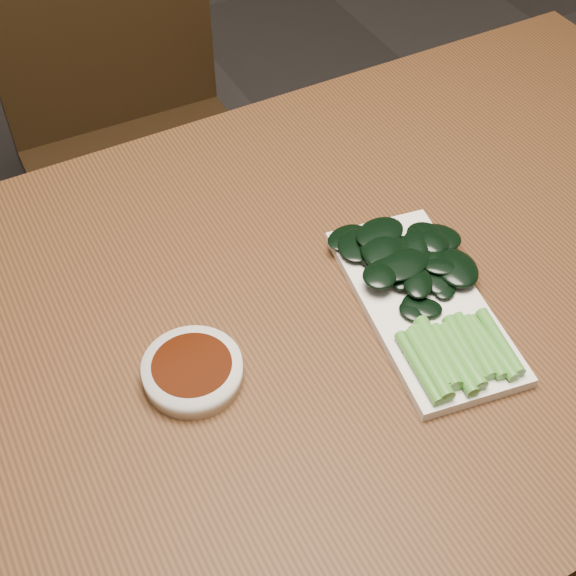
{
  "coord_description": "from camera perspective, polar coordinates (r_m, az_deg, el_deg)",
  "views": [
    {
      "loc": [
        -0.34,
        -0.54,
        1.47
      ],
      "look_at": [
        -0.03,
        0.03,
        0.76
      ],
      "focal_mm": 50.0,
      "sensor_mm": 36.0,
      "label": 1
    }
  ],
  "objects": [
    {
      "name": "table",
      "position": [
        1.02,
        2.46,
        -3.43
      ],
      "size": [
        1.4,
        0.8,
        0.75
      ],
      "color": "#4B2C15",
      "rests_on": "ground"
    },
    {
      "name": "gai_lan",
      "position": [
        0.96,
        9.78,
        0.0
      ],
      "size": [
        0.19,
        0.3,
        0.02
      ],
      "color": "#4C9633",
      "rests_on": "serving_plate"
    },
    {
      "name": "sauce_bowl",
      "position": [
        0.89,
        -6.8,
        -5.88
      ],
      "size": [
        0.11,
        0.11,
        0.03
      ],
      "color": "white",
      "rests_on": "table"
    },
    {
      "name": "chair_far",
      "position": [
        1.66,
        -10.76,
        10.47
      ],
      "size": [
        0.45,
        0.45,
        0.89
      ],
      "rotation": [
        0.0,
        0.0,
        -0.03
      ],
      "color": "black",
      "rests_on": "ground"
    },
    {
      "name": "ground",
      "position": [
        1.61,
        1.64,
        -18.74
      ],
      "size": [
        6.0,
        6.0,
        0.0
      ],
      "primitive_type": "plane",
      "color": "#302D2D",
      "rests_on": "ground"
    },
    {
      "name": "serving_plate",
      "position": [
        0.96,
        9.55,
        -1.16
      ],
      "size": [
        0.18,
        0.31,
        0.01
      ],
      "rotation": [
        0.0,
        0.0,
        -0.16
      ],
      "color": "white",
      "rests_on": "table"
    }
  ]
}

